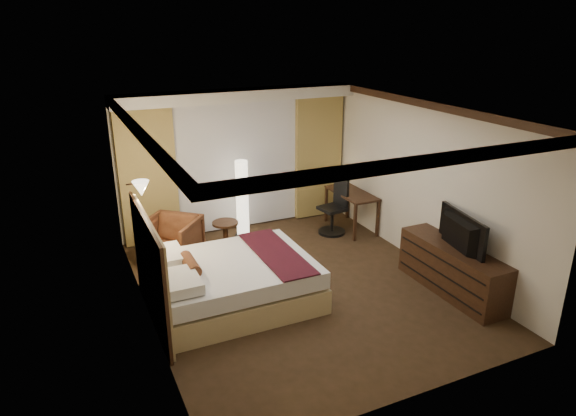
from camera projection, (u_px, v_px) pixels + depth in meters
name	position (u px, v px, depth m)	size (l,w,h in m)	color
floor	(299.00, 286.00, 7.92)	(4.50, 5.50, 0.01)	#312313
ceiling	(300.00, 111.00, 6.99)	(4.50, 5.50, 0.01)	white
back_wall	(236.00, 160.00, 9.80)	(4.50, 0.02, 2.70)	beige
left_wall	(142.00, 228.00, 6.57)	(0.02, 5.50, 2.70)	beige
right_wall	(424.00, 184.00, 8.34)	(0.02, 5.50, 2.70)	beige
crown_molding	(300.00, 115.00, 7.01)	(4.50, 5.50, 0.12)	black
soffit	(239.00, 95.00, 9.16)	(4.50, 0.50, 0.20)	white
curtain_sheer	(238.00, 166.00, 9.77)	(2.48, 0.04, 2.45)	silver
curtain_left_drape	(148.00, 178.00, 9.04)	(1.00, 0.14, 2.45)	tan
curtain_right_drape	(318.00, 157.00, 10.39)	(1.00, 0.14, 2.45)	tan
wall_sconce	(141.00, 188.00, 7.26)	(0.24, 0.24, 0.24)	white
bed	(233.00, 282.00, 7.36)	(2.25, 1.76, 0.66)	white
headboard	(151.00, 271.00, 6.76)	(0.12, 2.06, 1.50)	tan
armchair	(171.00, 239.00, 8.55)	(0.84, 0.79, 0.87)	#532918
side_table	(226.00, 235.00, 9.15)	(0.46, 0.46, 0.51)	black
floor_lamp	(242.00, 199.00, 9.52)	(0.31, 0.31, 1.49)	white
desk	(351.00, 210.00, 9.99)	(0.55, 1.19, 0.75)	black
desk_lamp	(340.00, 178.00, 10.19)	(0.18, 0.18, 0.34)	#FFD899
office_chair	(332.00, 207.00, 9.71)	(0.52, 0.52, 1.08)	black
dresser	(452.00, 269.00, 7.64)	(0.50, 1.89, 0.73)	black
television	(456.00, 227.00, 7.39)	(1.13, 0.65, 0.15)	black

